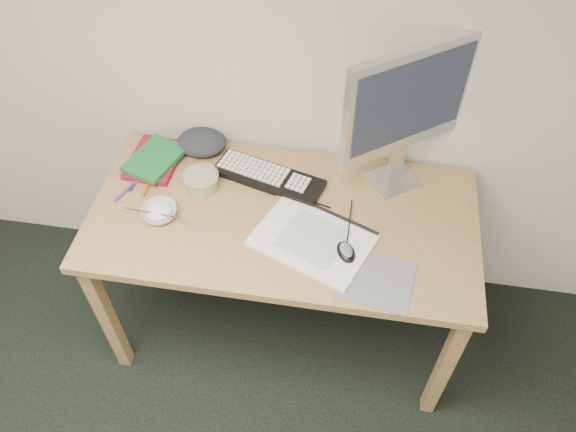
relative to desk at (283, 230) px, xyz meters
name	(u,v)px	position (x,y,z in m)	size (l,w,h in m)	color
desk	(283,230)	(0.00, 0.00, 0.00)	(1.40, 0.70, 0.75)	tan
mousepad	(376,280)	(0.35, -0.23, 0.08)	(0.24, 0.22, 0.00)	slate
sketchpad	(313,239)	(0.12, -0.10, 0.09)	(0.39, 0.28, 0.01)	white
keyboard	(269,177)	(-0.08, 0.17, 0.09)	(0.42, 0.13, 0.03)	black
monitor	(408,105)	(0.38, 0.24, 0.44)	(0.42, 0.33, 0.58)	silver
mouse	(346,250)	(0.24, -0.14, 0.11)	(0.06, 0.09, 0.03)	black
rice_bowl	(159,213)	(-0.44, -0.08, 0.10)	(0.13, 0.13, 0.04)	silver
chopsticks	(156,213)	(-0.44, -0.10, 0.13)	(0.02, 0.02, 0.24)	#ABACAE
fruit_tub	(202,181)	(-0.32, 0.09, 0.11)	(0.13, 0.13, 0.06)	#F2CA55
book_red	(155,160)	(-0.54, 0.19, 0.09)	(0.18, 0.24, 0.02)	maroon
book_green	(155,159)	(-0.53, 0.18, 0.12)	(0.16, 0.22, 0.02)	#1A6A34
cloth_lump	(202,142)	(-0.38, 0.30, 0.12)	(0.16, 0.14, 0.07)	#25282C
pencil_pink	(289,202)	(0.01, 0.06, 0.09)	(0.01, 0.01, 0.17)	pink
pencil_tan	(286,197)	(0.00, 0.09, 0.09)	(0.01, 0.01, 0.20)	tan
pencil_black	(309,200)	(0.08, 0.08, 0.09)	(0.01, 0.01, 0.17)	black
marker_blue	(137,178)	(-0.58, 0.09, 0.09)	(0.01, 0.01, 0.13)	#1C279A
marker_orange	(150,182)	(-0.53, 0.08, 0.09)	(0.01, 0.01, 0.14)	#BF5C16
marker_purple	(127,190)	(-0.60, 0.03, 0.09)	(0.01, 0.01, 0.13)	#7F2895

